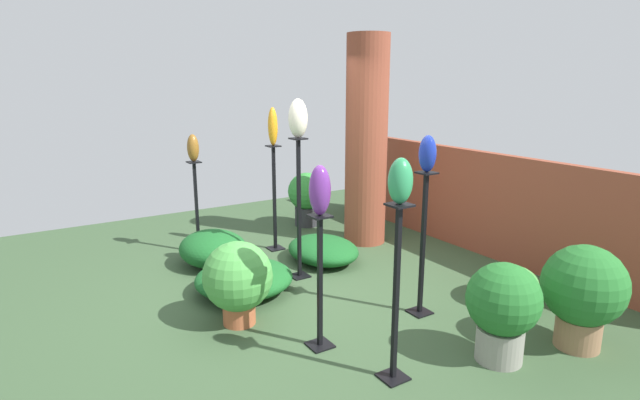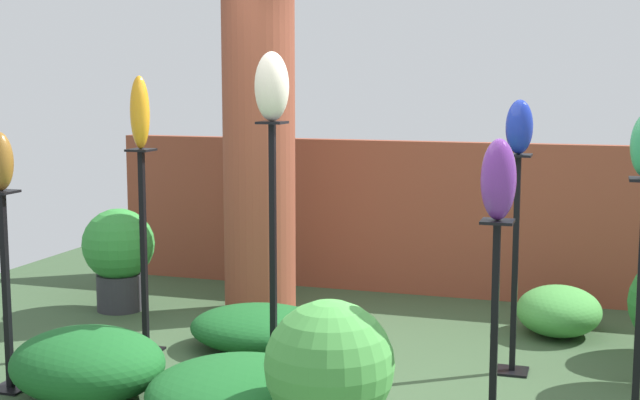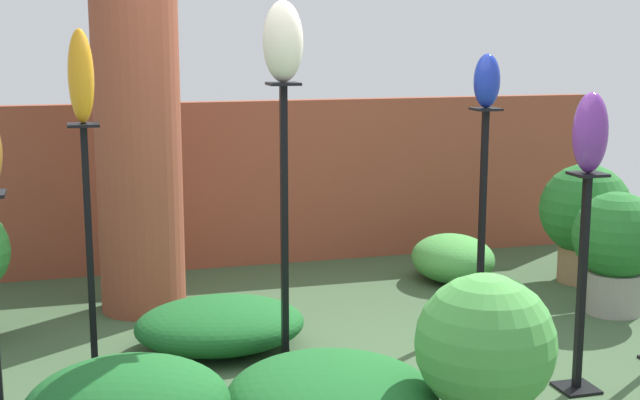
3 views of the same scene
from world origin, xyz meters
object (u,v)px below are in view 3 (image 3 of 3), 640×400
Objects in this scene: pedestal_ivory at (284,243)px; brick_pillar at (137,104)px; art_vase_amber at (81,76)px; potted_plant_walkway_edge at (585,215)px; art_vase_cobalt at (487,81)px; pedestal_violet at (581,293)px; potted_plant_mid_right at (616,245)px; potted_plant_near_pillar at (485,349)px; pedestal_amber at (90,265)px; art_vase_ivory at (283,41)px; pedestal_cobalt at (482,226)px; art_vase_violet at (590,133)px.

brick_pillar is at bearing 114.57° from pedestal_ivory.
art_vase_amber is 0.54× the size of potted_plant_walkway_edge.
brick_pillar is 8.34× the size of art_vase_cobalt.
potted_plant_mid_right is (0.95, 1.10, -0.06)m from pedestal_violet.
art_vase_cobalt reaches higher than potted_plant_mid_right.
pedestal_violet reaches higher than potted_plant_walkway_edge.
potted_plant_mid_right is at bearing 41.97° from potted_plant_near_pillar.
art_vase_cobalt is at bearing 177.39° from potted_plant_mid_right.
potted_plant_walkway_edge reaches higher than potted_plant_near_pillar.
art_vase_amber is (-0.36, -1.21, 0.24)m from brick_pillar.
pedestal_amber is 3.39m from potted_plant_mid_right.
art_vase_ivory reaches higher than potted_plant_walkway_edge.
pedestal_amber is 1.76× the size of potted_plant_near_pillar.
brick_pillar is 3.36m from potted_plant_walkway_edge.
pedestal_cobalt is 1.35m from art_vase_violet.
pedestal_violet is 1.47× the size of potted_plant_near_pillar.
pedestal_ivory is at bearing -159.42° from art_vase_cobalt.
pedestal_violet is 3.46× the size of art_vase_cobalt.
art_vase_amber is at bearing -106.53° from brick_pillar.
art_vase_cobalt is 0.82× the size of art_vase_violet.
potted_plant_near_pillar is 2.27m from potted_plant_mid_right.
pedestal_cobalt is at bearing -23.26° from brick_pillar.
potted_plant_mid_right is (0.95, 1.10, -0.89)m from art_vase_violet.
art_vase_amber is at bearing 0.00° from pedestal_amber.
art_vase_amber reaches higher than pedestal_violet.
brick_pillar is 3.39× the size of potted_plant_mid_right.
pedestal_cobalt reaches higher than pedestal_amber.
brick_pillar is 3.11× the size of potted_plant_walkway_edge.
brick_pillar is 1.75× the size of pedestal_ivory.
art_vase_cobalt reaches higher than pedestal_cobalt.
brick_pillar is 3.03m from pedestal_violet.
art_vase_amber is at bearing 161.28° from pedestal_violet.
brick_pillar reaches higher than pedestal_ivory.
pedestal_violet is 0.83× the size of pedestal_amber.
art_vase_violet is 2.33m from potted_plant_walkway_edge.
pedestal_amber is at bearing 168.45° from art_vase_ivory.
potted_plant_walkway_edge is (1.16, 1.83, -0.01)m from pedestal_violet.
pedestal_cobalt is 3.43× the size of art_vase_violet.
potted_plant_near_pillar is (0.68, -1.03, -0.30)m from pedestal_ivory.
pedestal_amber reaches higher than potted_plant_mid_right.
pedestal_cobalt is 1.77× the size of potted_plant_near_pillar.
art_vase_amber reaches higher than potted_plant_mid_right.
pedestal_ivory is at bearing 156.53° from pedestal_violet.
potted_plant_mid_right is at bearing 11.61° from pedestal_ivory.
potted_plant_mid_right is 0.76m from potted_plant_walkway_edge.
pedestal_ivory is at bearing -11.55° from pedestal_amber.
brick_pillar is 3.29m from potted_plant_mid_right.
art_vase_ivory is at bearing 123.37° from potted_plant_near_pillar.
art_vase_ivory is 1.61m from art_vase_violet.
art_vase_cobalt is 0.41× the size of potted_plant_mid_right.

